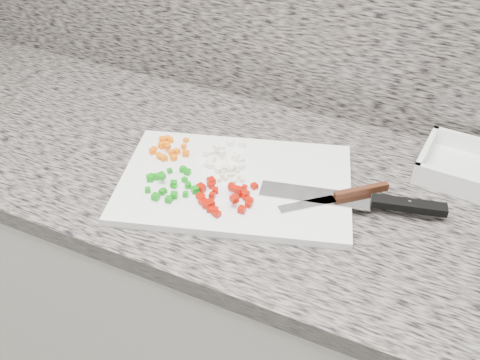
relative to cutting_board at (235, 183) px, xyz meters
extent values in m
cube|color=silver|center=(0.05, 0.06, -0.48)|extent=(3.92, 0.62, 0.86)
cube|color=slate|center=(0.05, 0.06, -0.03)|extent=(3.96, 0.64, 0.04)
cube|color=white|center=(0.00, 0.00, 0.00)|extent=(0.54, 0.43, 0.02)
cube|color=orange|center=(-0.17, 0.00, 0.01)|extent=(0.02, 0.02, 0.01)
cube|color=orange|center=(-0.20, 0.01, 0.01)|extent=(0.02, 0.02, 0.01)
cube|color=orange|center=(-0.16, 0.03, 0.01)|extent=(0.01, 0.01, 0.01)
cube|color=orange|center=(-0.13, 0.03, 0.01)|extent=(0.01, 0.01, 0.01)
cube|color=orange|center=(-0.20, 0.06, 0.01)|extent=(0.02, 0.02, 0.01)
cube|color=orange|center=(-0.20, 0.03, 0.01)|extent=(0.01, 0.01, 0.01)
cube|color=orange|center=(-0.18, 0.03, 0.02)|extent=(0.01, 0.01, 0.01)
cube|color=orange|center=(-0.19, 0.06, 0.01)|extent=(0.01, 0.01, 0.01)
cube|color=orange|center=(-0.20, 0.06, 0.01)|extent=(0.02, 0.02, 0.01)
cube|color=orange|center=(-0.20, 0.04, 0.01)|extent=(0.01, 0.01, 0.01)
cube|color=orange|center=(-0.18, 0.00, 0.01)|extent=(0.01, 0.01, 0.01)
cube|color=orange|center=(-0.19, 0.04, 0.02)|extent=(0.01, 0.01, 0.01)
cube|color=orange|center=(-0.19, 0.05, 0.01)|extent=(0.01, 0.01, 0.01)
cube|color=orange|center=(-0.16, 0.08, 0.01)|extent=(0.01, 0.01, 0.01)
cube|color=orange|center=(-0.19, 0.00, 0.01)|extent=(0.01, 0.01, 0.01)
cube|color=orange|center=(-0.15, 0.01, 0.01)|extent=(0.01, 0.01, 0.01)
cube|color=orange|center=(-0.15, 0.05, 0.01)|extent=(0.01, 0.01, 0.01)
cube|color=orange|center=(-0.14, 0.03, 0.01)|extent=(0.01, 0.01, 0.01)
cube|color=orange|center=(-0.21, 0.06, 0.01)|extent=(0.02, 0.02, 0.01)
cube|color=orange|center=(-0.16, 0.02, 0.01)|extent=(0.01, 0.01, 0.01)
cube|color=orange|center=(-0.15, 0.01, 0.01)|extent=(0.02, 0.02, 0.01)
cube|color=orange|center=(-0.21, 0.02, 0.01)|extent=(0.01, 0.01, 0.01)
cube|color=white|center=(-0.06, 0.11, 0.01)|extent=(0.02, 0.02, 0.01)
cube|color=white|center=(-0.03, 0.06, 0.01)|extent=(0.01, 0.01, 0.01)
cube|color=white|center=(-0.06, 0.02, 0.01)|extent=(0.02, 0.02, 0.01)
cube|color=white|center=(-0.09, 0.09, 0.01)|extent=(0.01, 0.01, 0.01)
cube|color=white|center=(-0.07, 0.07, 0.02)|extent=(0.02, 0.02, 0.01)
cube|color=white|center=(-0.07, 0.07, 0.02)|extent=(0.02, 0.02, 0.01)
cube|color=white|center=(-0.09, 0.06, 0.01)|extent=(0.02, 0.02, 0.01)
cube|color=white|center=(-0.01, 0.06, 0.01)|extent=(0.02, 0.02, 0.01)
cube|color=white|center=(-0.06, 0.06, 0.02)|extent=(0.01, 0.01, 0.01)
cube|color=white|center=(-0.09, 0.06, 0.01)|extent=(0.01, 0.01, 0.01)
cube|color=white|center=(-0.04, 0.12, 0.01)|extent=(0.02, 0.02, 0.01)
cube|color=white|center=(-0.07, 0.02, 0.01)|extent=(0.01, 0.01, 0.01)
cube|color=white|center=(-0.03, 0.02, 0.01)|extent=(0.01, 0.01, 0.01)
cube|color=white|center=(-0.04, 0.01, 0.01)|extent=(0.02, 0.02, 0.01)
cube|color=white|center=(-0.01, 0.03, 0.01)|extent=(0.02, 0.02, 0.01)
cube|color=white|center=(-0.07, 0.04, 0.01)|extent=(0.01, 0.01, 0.01)
cube|color=white|center=(-0.07, 0.03, 0.01)|extent=(0.02, 0.02, 0.01)
cube|color=white|center=(-0.09, 0.05, 0.01)|extent=(0.01, 0.01, 0.01)
cube|color=white|center=(-0.03, 0.02, 0.01)|extent=(0.02, 0.02, 0.01)
cube|color=white|center=(0.00, 0.04, 0.01)|extent=(0.02, 0.02, 0.01)
cube|color=white|center=(-0.07, 0.03, 0.01)|extent=(0.02, 0.02, 0.01)
cube|color=#0C860D|center=(-0.09, -0.12, 0.01)|extent=(0.01, 0.01, 0.01)
cube|color=#0C860D|center=(-0.14, -0.06, 0.01)|extent=(0.02, 0.02, 0.01)
cube|color=#0C860D|center=(-0.11, -0.12, 0.01)|extent=(0.01, 0.01, 0.01)
cube|color=#0C860D|center=(-0.10, -0.07, 0.01)|extent=(0.02, 0.02, 0.01)
cube|color=#0C860D|center=(-0.11, -0.10, 0.01)|extent=(0.01, 0.01, 0.01)
cube|color=#0C860D|center=(-0.11, -0.02, 0.01)|extent=(0.01, 0.01, 0.01)
cube|color=#0C860D|center=(-0.10, -0.03, 0.01)|extent=(0.01, 0.01, 0.01)
cube|color=#0C860D|center=(-0.07, -0.09, 0.01)|extent=(0.01, 0.01, 0.01)
cube|color=#0C860D|center=(-0.13, -0.04, 0.01)|extent=(0.01, 0.01, 0.01)
cube|color=#0C860D|center=(-0.16, -0.07, 0.01)|extent=(0.02, 0.02, 0.01)
cube|color=#0C860D|center=(-0.16, -0.07, 0.01)|extent=(0.01, 0.01, 0.01)
cube|color=#0C860D|center=(-0.07, -0.06, 0.01)|extent=(0.02, 0.02, 0.01)
cube|color=#0C860D|center=(-0.11, -0.10, 0.01)|extent=(0.01, 0.01, 0.01)
cube|color=#0C860D|center=(-0.10, -0.08, 0.01)|extent=(0.01, 0.01, 0.01)
cube|color=#0C860D|center=(-0.14, -0.05, 0.01)|extent=(0.01, 0.01, 0.01)
cube|color=#0C860D|center=(-0.05, -0.07, 0.01)|extent=(0.02, 0.02, 0.01)
cube|color=#0C860D|center=(-0.16, -0.08, 0.01)|extent=(0.02, 0.02, 0.01)
cube|color=#0C860D|center=(-0.13, -0.07, 0.02)|extent=(0.01, 0.01, 0.01)
cube|color=#0C860D|center=(-0.14, -0.11, 0.01)|extent=(0.01, 0.01, 0.01)
cube|color=#0C860D|center=(-0.08, -0.10, 0.01)|extent=(0.02, 0.02, 0.01)
cube|color=#0C860D|center=(-0.09, -0.05, 0.01)|extent=(0.01, 0.01, 0.01)
cube|color=#AE0E02|center=(-0.02, -0.07, 0.01)|extent=(0.01, 0.01, 0.01)
cube|color=#AE0E02|center=(0.05, -0.08, 0.01)|extent=(0.01, 0.01, 0.01)
cube|color=#AE0E02|center=(-0.02, -0.10, 0.01)|extent=(0.02, 0.02, 0.01)
cube|color=#AE0E02|center=(-0.04, -0.08, 0.01)|extent=(0.01, 0.01, 0.01)
cube|color=#AE0E02|center=(0.03, -0.05, 0.02)|extent=(0.01, 0.01, 0.01)
cube|color=#AE0E02|center=(0.05, -0.05, 0.01)|extent=(0.01, 0.01, 0.01)
cube|color=#AE0E02|center=(0.03, -0.05, 0.01)|extent=(0.01, 0.01, 0.01)
cube|color=#AE0E02|center=(0.00, -0.11, 0.01)|extent=(0.01, 0.01, 0.01)
cube|color=#AE0E02|center=(0.04, -0.04, 0.01)|extent=(0.02, 0.02, 0.01)
cube|color=#AE0E02|center=(-0.01, -0.10, 0.01)|extent=(0.02, 0.02, 0.01)
cube|color=#AE0E02|center=(0.03, -0.02, 0.01)|extent=(0.01, 0.01, 0.01)
cube|color=#AE0E02|center=(-0.02, -0.05, 0.01)|extent=(0.02, 0.02, 0.01)
cube|color=#AE0E02|center=(-0.02, -0.09, 0.01)|extent=(0.01, 0.01, 0.01)
cube|color=#AE0E02|center=(0.01, -0.11, 0.01)|extent=(0.02, 0.02, 0.01)
cube|color=#AE0E02|center=(-0.04, -0.06, 0.01)|extent=(0.01, 0.01, 0.01)
cube|color=#AE0E02|center=(-0.03, -0.04, 0.01)|extent=(0.02, 0.02, 0.01)
cube|color=#AE0E02|center=(0.02, -0.12, 0.01)|extent=(0.01, 0.01, 0.01)
cube|color=#AE0E02|center=(0.03, -0.08, 0.02)|extent=(0.02, 0.02, 0.01)
cube|color=#AE0E02|center=(0.01, -0.04, 0.02)|extent=(0.01, 0.01, 0.01)
cube|color=#AE0E02|center=(0.01, -0.03, 0.01)|extent=(0.01, 0.01, 0.01)
cube|color=#AE0E02|center=(-0.03, -0.09, 0.02)|extent=(0.02, 0.02, 0.01)
cube|color=#AE0E02|center=(-0.01, -0.10, 0.01)|extent=(0.01, 0.01, 0.01)
cube|color=#AE0E02|center=(0.06, -0.06, 0.01)|extent=(0.01, 0.01, 0.01)
cube|color=#AE0E02|center=(0.06, -0.05, 0.01)|extent=(0.02, 0.02, 0.01)
cube|color=#AE0E02|center=(0.05, -0.01, 0.01)|extent=(0.02, 0.02, 0.01)
cube|color=#AE0E02|center=(-0.05, -0.06, 0.01)|extent=(0.02, 0.02, 0.01)
cube|color=#AE0E02|center=(-0.04, -0.03, 0.02)|extent=(0.02, 0.02, 0.01)
cube|color=#AE0E02|center=(-0.01, -0.10, 0.01)|extent=(0.01, 0.01, 0.01)
cube|color=#F2E7BB|center=(-0.02, -0.01, 0.01)|extent=(0.01, 0.01, 0.01)
cube|color=#F2E7BB|center=(0.00, -0.03, 0.01)|extent=(0.01, 0.01, 0.01)
cube|color=#F2E7BB|center=(-0.01, 0.03, 0.01)|extent=(0.01, 0.01, 0.01)
cube|color=#F2E7BB|center=(0.00, -0.01, 0.01)|extent=(0.01, 0.01, 0.01)
cube|color=#F2E7BB|center=(-0.03, -0.02, 0.01)|extent=(0.01, 0.01, 0.01)
cube|color=#F2E7BB|center=(-0.01, 0.01, 0.01)|extent=(0.01, 0.01, 0.01)
cube|color=#F2E7BB|center=(-0.03, 0.00, 0.01)|extent=(0.01, 0.01, 0.01)
cube|color=#F2E7BB|center=(0.02, 0.00, 0.01)|extent=(0.01, 0.01, 0.01)
cube|color=#F2E7BB|center=(0.00, 0.01, 0.01)|extent=(0.01, 0.01, 0.01)
cube|color=#F2E7BB|center=(-0.03, 0.01, 0.01)|extent=(0.01, 0.01, 0.01)
cube|color=#F2E7BB|center=(-0.02, 0.02, 0.01)|extent=(0.01, 0.01, 0.01)
cube|color=#F2E7BB|center=(0.00, -0.02, 0.01)|extent=(0.01, 0.01, 0.01)
cube|color=#F2E7BB|center=(-0.02, 0.00, 0.01)|extent=(0.01, 0.01, 0.01)
cube|color=#F2E7BB|center=(0.00, -0.01, 0.01)|extent=(0.01, 0.01, 0.01)
cube|color=#F2E7BB|center=(-0.03, 0.02, 0.01)|extent=(0.01, 0.01, 0.01)
cube|color=#F2E7BB|center=(0.00, -0.01, 0.01)|extent=(0.01, 0.01, 0.01)
cube|color=silver|center=(0.16, 0.02, 0.01)|extent=(0.22, 0.10, 0.00)
cube|color=black|center=(0.34, 0.06, 0.02)|extent=(0.14, 0.06, 0.02)
cylinder|color=silver|center=(0.34, 0.06, 0.02)|extent=(0.01, 0.01, 0.00)
cube|color=silver|center=(0.16, -0.01, 0.01)|extent=(0.10, 0.09, 0.00)
cube|color=#4C2213|center=(0.24, 0.06, 0.02)|extent=(0.09, 0.09, 0.02)
cylinder|color=silver|center=(0.24, 0.06, 0.02)|extent=(0.01, 0.01, 0.00)
cube|color=white|center=(0.45, 0.24, 0.00)|extent=(0.25, 0.19, 0.01)
cube|color=white|center=(0.44, 0.16, 0.02)|extent=(0.24, 0.03, 0.04)
cube|color=white|center=(0.34, 0.24, 0.02)|extent=(0.02, 0.17, 0.04)
camera|label=1|loc=(0.37, -0.78, 0.68)|focal=40.00mm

